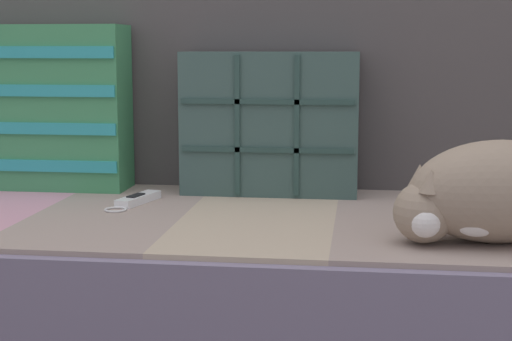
{
  "coord_description": "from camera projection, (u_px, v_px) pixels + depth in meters",
  "views": [
    {
      "loc": [
        0.37,
        -1.53,
        0.74
      ],
      "look_at": [
        0.15,
        0.05,
        0.49
      ],
      "focal_mm": 55.0,
      "sensor_mm": 36.0,
      "label": 1
    }
  ],
  "objects": [
    {
      "name": "game_remote_far",
      "position": [
        137.0,
        200.0,
        1.78
      ],
      "size": [
        0.09,
        0.2,
        0.02
      ],
      "color": "white",
      "rests_on": "couch"
    },
    {
      "name": "throw_pillow_quilted",
      "position": [
        270.0,
        123.0,
        1.89
      ],
      "size": [
        0.42,
        0.14,
        0.34
      ],
      "color": "#38514C",
      "rests_on": "couch"
    },
    {
      "name": "couch",
      "position": [
        192.0,
        295.0,
        1.76
      ],
      "size": [
        2.04,
        0.85,
        0.39
      ],
      "color": "gray",
      "rests_on": "ground_plane"
    },
    {
      "name": "sleeping_cat",
      "position": [
        491.0,
        195.0,
        1.41
      ],
      "size": [
        0.39,
        0.27,
        0.19
      ],
      "color": "gray",
      "rests_on": "couch"
    },
    {
      "name": "sofa_backrest",
      "position": [
        219.0,
        74.0,
        2.03
      ],
      "size": [
        2.0,
        0.14,
        0.57
      ],
      "color": "#474242",
      "rests_on": "couch"
    },
    {
      "name": "throw_pillow_striped",
      "position": [
        44.0,
        107.0,
        1.96
      ],
      "size": [
        0.42,
        0.14,
        0.41
      ],
      "color": "#3D8956",
      "rests_on": "couch"
    }
  ]
}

